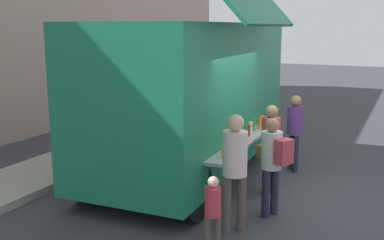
{
  "coord_description": "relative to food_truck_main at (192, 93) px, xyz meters",
  "views": [
    {
      "loc": [
        -7.76,
        -2.09,
        2.99
      ],
      "look_at": [
        -0.28,
        1.51,
        1.3
      ],
      "focal_mm": 42.8,
      "sensor_mm": 36.0,
      "label": 1
    }
  ],
  "objects": [
    {
      "name": "customer_mid_with_backpack",
      "position": [
        -1.49,
        -2.13,
        -0.68
      ],
      "size": [
        0.43,
        0.53,
        1.61
      ],
      "rotation": [
        0.0,
        0.0,
        1.12
      ],
      "color": "#1F2237",
      "rests_on": "ground"
    },
    {
      "name": "customer_rear_waiting",
      "position": [
        -2.27,
        -1.78,
        -0.61
      ],
      "size": [
        0.36,
        0.36,
        1.77
      ],
      "rotation": [
        0.0,
        0.0,
        0.73
      ],
      "color": "#4E4440",
      "rests_on": "ground"
    },
    {
      "name": "trash_bin",
      "position": [
        3.84,
        2.32,
        -1.19
      ],
      "size": [
        0.6,
        0.6,
        0.96
      ],
      "primitive_type": "cylinder",
      "color": "#2F5F37",
      "rests_on": "ground"
    },
    {
      "name": "customer_extra_browsing",
      "position": [
        1.03,
        -1.88,
        -0.7
      ],
      "size": [
        0.33,
        0.33,
        1.62
      ],
      "rotation": [
        0.0,
        0.0,
        2.15
      ],
      "color": "#1E2436",
      "rests_on": "ground"
    },
    {
      "name": "customer_front_ordering",
      "position": [
        -0.53,
        -1.8,
        -0.69
      ],
      "size": [
        0.54,
        0.33,
        1.64
      ],
      "rotation": [
        0.0,
        0.0,
        1.31
      ],
      "color": "#4F483F",
      "rests_on": "ground"
    },
    {
      "name": "ground_plane",
      "position": [
        -0.53,
        -1.89,
        -1.67
      ],
      "size": [
        60.0,
        60.0,
        0.0
      ],
      "primitive_type": "plane",
      "color": "#38383D"
    },
    {
      "name": "child_near_queue",
      "position": [
        -3.02,
        -1.76,
        -1.03
      ],
      "size": [
        0.22,
        0.22,
        1.07
      ],
      "rotation": [
        0.0,
        0.0,
        0.53
      ],
      "color": "#4F463E",
      "rests_on": "ground"
    },
    {
      "name": "food_truck_main",
      "position": [
        0.0,
        0.0,
        0.0
      ],
      "size": [
        5.9,
        3.16,
        3.72
      ],
      "rotation": [
        0.0,
        0.0,
        0.04
      ],
      "color": "#197853",
      "rests_on": "ground"
    }
  ]
}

